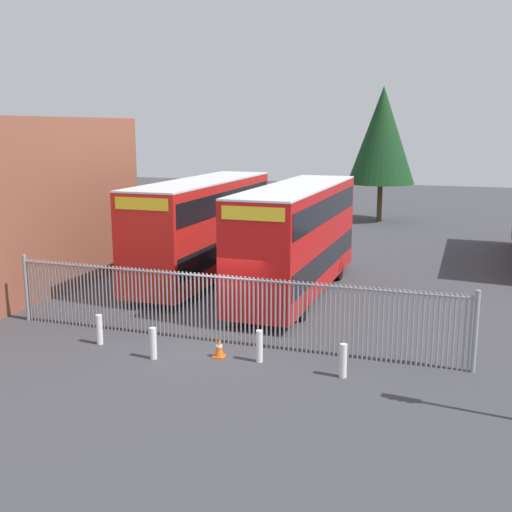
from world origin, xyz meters
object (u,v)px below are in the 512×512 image
Objects in this scene: double_decker_bus_near_gate at (297,235)px; bollard_near_left at (99,329)px; bollard_center_front at (153,343)px; bollard_near_right at (259,346)px; double_decker_bus_behind_fence_left at (203,226)px; traffic_cone_by_gate at (219,348)px; bollard_far_right at (343,361)px.

bollard_near_left is (-4.24, -7.82, -1.95)m from double_decker_bus_near_gate.
bollard_near_right is (3.02, 0.78, 0.00)m from bollard_center_front.
double_decker_bus_behind_fence_left is at bearing 92.28° from bollard_near_left.
bollard_near_right is 1.26m from traffic_cone_by_gate.
double_decker_bus_behind_fence_left is 11.38× the size of bollard_near_right.
traffic_cone_by_gate is at bearing 2.10° from bollard_near_left.
double_decker_bus_behind_fence_left reaches higher than bollard_near_left.
double_decker_bus_near_gate reaches higher than bollard_far_right.
bollard_far_right is (5.54, 0.42, 0.00)m from bollard_center_front.
bollard_near_right is 1.00× the size of bollard_far_right.
bollard_center_front is 3.12m from bollard_near_right.
double_decker_bus_behind_fence_left reaches higher than traffic_cone_by_gate.
traffic_cone_by_gate is at bearing -91.92° from double_decker_bus_near_gate.
bollard_near_right reaches higher than traffic_cone_by_gate.
double_decker_bus_near_gate is 11.38× the size of bollard_far_right.
bollard_near_right is at bearing -82.66° from double_decker_bus_near_gate.
double_decker_bus_behind_fence_left is 11.38× the size of bollard_near_left.
bollard_far_right is 3.78m from traffic_cone_by_gate.
double_decker_bus_near_gate is 4.73m from double_decker_bus_behind_fence_left.
double_decker_bus_near_gate reaches higher than bollard_center_front.
double_decker_bus_behind_fence_left is at bearing 131.59° from bollard_far_right.
double_decker_bus_behind_fence_left is 12.36m from bollard_far_right.
bollard_far_right is (3.51, -8.00, -1.95)m from double_decker_bus_near_gate.
double_decker_bus_near_gate reaches higher than bollard_near_right.
bollard_near_left is 1.61× the size of traffic_cone_by_gate.
bollard_center_front is at bearing -157.24° from traffic_cone_by_gate.
double_decker_bus_near_gate is at bearing 76.42° from bollard_center_front.
bollard_near_right is at bearing 1.55° from traffic_cone_by_gate.
traffic_cone_by_gate is (3.98, 0.15, -0.19)m from bollard_near_left.
double_decker_bus_near_gate is at bearing 113.67° from bollard_far_right.
bollard_near_left is at bearing 178.68° from bollard_far_right.
bollard_near_right and bollard_far_right have the same top height.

